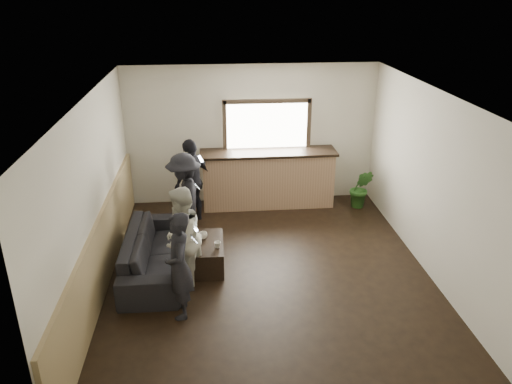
{
  "coord_description": "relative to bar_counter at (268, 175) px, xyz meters",
  "views": [
    {
      "loc": [
        -0.82,
        -6.64,
        4.23
      ],
      "look_at": [
        -0.16,
        0.4,
        1.25
      ],
      "focal_mm": 35.0,
      "sensor_mm": 36.0,
      "label": 1
    }
  ],
  "objects": [
    {
      "name": "person_b",
      "position": [
        -1.6,
        -2.81,
        0.14
      ],
      "size": [
        0.83,
        0.92,
        1.56
      ],
      "rotation": [
        0.0,
        0.0,
        -1.96
      ],
      "color": "beige",
      "rests_on": "ground"
    },
    {
      "name": "potted_plant",
      "position": [
        1.85,
        -0.32,
        -0.23
      ],
      "size": [
        0.54,
        0.48,
        0.81
      ],
      "primitive_type": "imported",
      "rotation": [
        0.0,
        0.0,
        -0.32
      ],
      "color": "#2D6623",
      "rests_on": "ground"
    },
    {
      "name": "person_d",
      "position": [
        -1.49,
        -0.63,
        0.17
      ],
      "size": [
        0.89,
        1.0,
        1.62
      ],
      "rotation": [
        0.0,
        0.0,
        -2.21
      ],
      "color": "black",
      "rests_on": "ground"
    },
    {
      "name": "sofa",
      "position": [
        -2.05,
        -2.38,
        -0.31
      ],
      "size": [
        0.92,
        2.27,
        0.66
      ],
      "primitive_type": "imported",
      "rotation": [
        0.0,
        0.0,
        1.56
      ],
      "color": "black",
      "rests_on": "ground"
    },
    {
      "name": "cup_b",
      "position": [
        -1.08,
        -2.51,
        -0.17
      ],
      "size": [
        0.14,
        0.14,
        0.1
      ],
      "primitive_type": "imported",
      "rotation": [
        0.0,
        0.0,
        4.23
      ],
      "color": "silver",
      "rests_on": "coffee_table"
    },
    {
      "name": "person_a",
      "position": [
        -1.6,
        -3.55,
        0.12
      ],
      "size": [
        0.48,
        0.59,
        1.52
      ],
      "rotation": [
        0.0,
        0.0,
        -1.47
      ],
      "color": "black",
      "rests_on": "ground"
    },
    {
      "name": "bar_counter",
      "position": [
        0.0,
        0.0,
        0.0
      ],
      "size": [
        2.7,
        0.68,
        2.13
      ],
      "color": "#A37A58",
      "rests_on": "ground"
    },
    {
      "name": "person_c",
      "position": [
        -1.6,
        -1.41,
        0.16
      ],
      "size": [
        0.73,
        1.11,
        1.61
      ],
      "rotation": [
        0.0,
        0.0,
        -1.44
      ],
      "color": "black",
      "rests_on": "ground"
    },
    {
      "name": "cup_a",
      "position": [
        -1.3,
        -2.18,
        -0.16
      ],
      "size": [
        0.15,
        0.15,
        0.11
      ],
      "primitive_type": "imported",
      "rotation": [
        0.0,
        0.0,
        0.17
      ],
      "color": "silver",
      "rests_on": "coffee_table"
    },
    {
      "name": "ground",
      "position": [
        -0.3,
        -2.7,
        -0.64
      ],
      "size": [
        5.0,
        6.0,
        0.01
      ],
      "primitive_type": "cube",
      "color": "black"
    },
    {
      "name": "room_shell",
      "position": [
        -1.04,
        -2.7,
        0.83
      ],
      "size": [
        5.01,
        6.01,
        2.8
      ],
      "color": "silver",
      "rests_on": "ground"
    },
    {
      "name": "coffee_table",
      "position": [
        -1.25,
        -2.31,
        -0.43
      ],
      "size": [
        0.54,
        0.96,
        0.42
      ],
      "primitive_type": "cube",
      "rotation": [
        0.0,
        0.0,
        -0.01
      ],
      "color": "black",
      "rests_on": "ground"
    }
  ]
}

